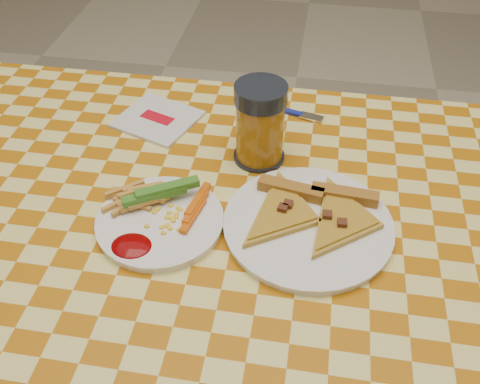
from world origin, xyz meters
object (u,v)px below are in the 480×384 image
object	(u,v)px
plate_left	(160,222)
drink_glass	(260,124)
table	(234,265)
plate_right	(308,226)

from	to	relation	value
plate_left	drink_glass	bearing A→B (deg)	56.10
table	plate_right	bearing A→B (deg)	15.55
plate_left	plate_right	xyz separation A→B (m)	(0.23, 0.03, 0.00)
drink_glass	plate_left	bearing A→B (deg)	-123.90
plate_left	drink_glass	world-z (taller)	drink_glass
table	plate_left	distance (m)	0.14
plate_left	plate_right	size ratio (longest dim) A/B	0.76
plate_left	drink_glass	distance (m)	0.24
table	drink_glass	world-z (taller)	drink_glass
table	plate_right	xyz separation A→B (m)	(0.11, 0.03, 0.08)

